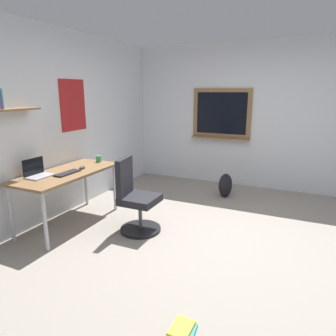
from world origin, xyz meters
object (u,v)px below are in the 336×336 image
at_px(backpack, 225,185).
at_px(book_stack_on_floor, 183,331).
at_px(laptop, 37,172).
at_px(office_chair, 135,200).
at_px(computer_mouse, 82,168).
at_px(keyboard, 67,173).
at_px(coffee_mug, 99,159).
at_px(desk, 67,177).

relative_size(backpack, book_stack_on_floor, 1.77).
relative_size(laptop, backpack, 0.78).
bearing_deg(office_chair, computer_mouse, 88.87).
relative_size(keyboard, book_stack_on_floor, 1.65).
bearing_deg(book_stack_on_floor, computer_mouse, 55.60).
bearing_deg(book_stack_on_floor, coffee_mug, 48.82).
height_order(office_chair, backpack, office_chair).
bearing_deg(book_stack_on_floor, desk, 60.68).
relative_size(keyboard, backpack, 0.93).
distance_m(office_chair, keyboard, 0.94).
bearing_deg(coffee_mug, desk, 177.09).
distance_m(desk, coffee_mug, 0.65).
distance_m(desk, book_stack_on_floor, 2.52).
distance_m(desk, backpack, 2.59).
relative_size(desk, coffee_mug, 16.07).
height_order(keyboard, computer_mouse, computer_mouse).
height_order(desk, book_stack_on_floor, desk).
bearing_deg(backpack, computer_mouse, 138.40).
height_order(keyboard, book_stack_on_floor, keyboard).
relative_size(desk, book_stack_on_floor, 6.58).
bearing_deg(desk, laptop, 155.00).
relative_size(laptop, book_stack_on_floor, 1.38).
relative_size(coffee_mug, backpack, 0.23).
distance_m(keyboard, book_stack_on_floor, 2.44).
bearing_deg(computer_mouse, keyboard, 180.00).
bearing_deg(coffee_mug, laptop, 169.08).
xyz_separation_m(desk, backpack, (1.96, -1.64, -0.46)).
bearing_deg(laptop, book_stack_on_floor, -110.71).
height_order(desk, office_chair, office_chair).
height_order(computer_mouse, coffee_mug, coffee_mug).
xyz_separation_m(laptop, computer_mouse, (0.54, -0.24, -0.04)).
bearing_deg(keyboard, desk, 48.14).
xyz_separation_m(laptop, book_stack_on_floor, (-0.87, -2.29, -0.75)).
distance_m(laptop, backpack, 2.97).
xyz_separation_m(keyboard, coffee_mug, (0.71, 0.05, 0.04)).
height_order(desk, computer_mouse, computer_mouse).
bearing_deg(desk, office_chair, -78.32).
bearing_deg(book_stack_on_floor, backpack, 8.91).
bearing_deg(computer_mouse, desk, 158.18).
xyz_separation_m(backpack, book_stack_on_floor, (-3.16, -0.49, -0.17)).
relative_size(laptop, computer_mouse, 2.98).
xyz_separation_m(coffee_mug, book_stack_on_floor, (-1.84, -2.10, -0.74)).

